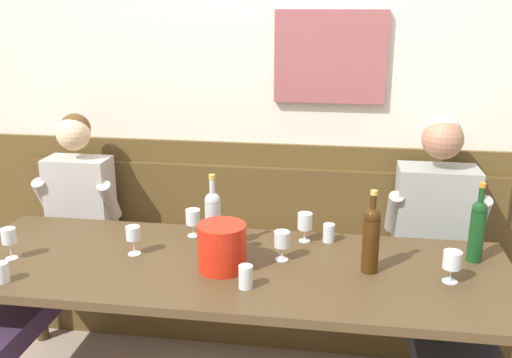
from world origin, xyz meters
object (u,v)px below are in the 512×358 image
wine_bottle_amber_mid (477,228)px  wine_glass_mid_right (452,262)px  person_center_left_seat (442,263)px  ice_bucket (222,247)px  wine_glass_right_end (282,241)px  person_left_seat (53,247)px  wine_bottle_green_tall (213,218)px  water_tumbler_right (2,272)px  wine_bottle_clear_water (371,237)px  wine_glass_near_bucket (9,237)px  wine_glass_center_rear (233,230)px  wall_bench (254,283)px  dining_table (231,277)px  wine_glass_mid_left (133,235)px  wine_glass_by_bottle (305,223)px  water_tumbler_left (246,277)px  water_tumbler_center (329,233)px  wine_glass_left_end (193,218)px

wine_bottle_amber_mid → wine_glass_mid_right: (-0.14, -0.23, -0.06)m
person_center_left_seat → wine_bottle_amber_mid: bearing=-52.4°
person_center_left_seat → ice_bucket: 1.11m
wine_glass_right_end → person_left_seat: bearing=169.7°
ice_bucket → wine_bottle_green_tall: (-0.09, 0.20, 0.05)m
wine_bottle_amber_mid → water_tumbler_right: (-2.02, -0.51, -0.12)m
wine_bottle_clear_water → wine_glass_near_bucket: bearing=-175.9°
wine_glass_near_bucket → wine_glass_right_end: size_ratio=1.07×
wine_glass_center_rear → wall_bench: bearing=88.5°
person_center_left_seat → wine_bottle_green_tall: person_center_left_seat is taller
dining_table → wine_glass_center_rear: (-0.02, 0.13, 0.18)m
ice_bucket → wine_bottle_clear_water: bearing=6.3°
wine_glass_mid_left → wine_glass_by_bottle: bearing=19.4°
wine_bottle_green_tall → wine_glass_mid_right: 1.08m
wine_bottle_amber_mid → wine_glass_mid_left: bearing=-173.9°
wall_bench → wine_bottle_clear_water: (0.62, -0.67, 0.61)m
water_tumbler_left → water_tumbler_center: bearing=58.7°
wine_glass_mid_left → water_tumbler_left: (0.57, -0.25, -0.05)m
wine_glass_near_bucket → wine_glass_right_end: (1.24, 0.18, -0.01)m
wine_glass_near_bucket → wine_glass_left_end: wine_glass_near_bucket is taller
water_tumbler_right → wine_bottle_green_tall: bearing=29.7°
dining_table → wine_glass_right_end: 0.29m
wine_bottle_clear_water → wine_bottle_green_tall: bearing=169.9°
wine_glass_mid_right → wine_glass_center_rear: bearing=170.4°
wine_bottle_amber_mid → wine_glass_center_rear: size_ratio=2.53×
wine_glass_near_bucket → water_tumbler_right: 0.24m
person_center_left_seat → water_tumbler_center: 0.57m
person_left_seat → wine_glass_right_end: size_ratio=9.10×
person_center_left_seat → ice_bucket: bearing=-158.8°
wine_bottle_green_tall → water_tumbler_center: 0.58m
person_left_seat → dining_table: bearing=-16.3°
wall_bench → wine_bottle_amber_mid: 1.34m
wall_bench → ice_bucket: (-0.03, -0.74, 0.55)m
wine_glass_mid_left → wine_glass_mid_right: (1.42, -0.07, -0.00)m
wine_glass_center_rear → water_tumbler_right: 1.01m
wine_glass_right_end → water_tumbler_left: (-0.12, -0.29, -0.05)m
water_tumbler_center → wall_bench: bearing=139.8°
ice_bucket → person_center_left_seat: bearing=21.2°
wine_bottle_clear_water → wall_bench: bearing=132.7°
wine_glass_mid_left → wine_glass_center_rear: bearing=12.2°
wall_bench → wine_glass_mid_right: wall_bench is taller
dining_table → water_tumbler_center: water_tumbler_center is taller
person_left_seat → wine_bottle_amber_mid: person_left_seat is taller
wall_bench → person_center_left_seat: 1.11m
wine_glass_left_end → water_tumbler_center: bearing=2.7°
dining_table → wine_glass_mid_left: bearing=176.0°
wine_glass_mid_left → wine_glass_near_bucket: bearing=-166.3°
ice_bucket → wine_glass_near_bucket: size_ratio=1.45×
ice_bucket → wine_bottle_green_tall: wine_bottle_green_tall is taller
ice_bucket → wine_glass_center_rear: ice_bucket is taller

